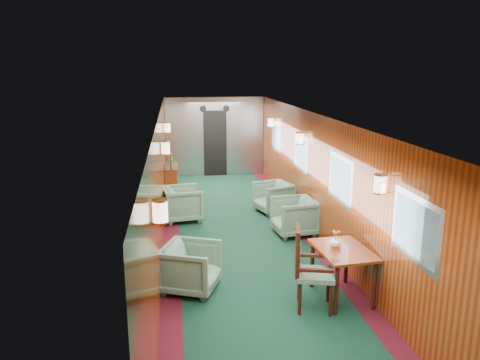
{
  "coord_description": "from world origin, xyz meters",
  "views": [
    {
      "loc": [
        -1.22,
        -8.26,
        3.28
      ],
      "look_at": [
        0.0,
        0.41,
        1.15
      ],
      "focal_mm": 35.0,
      "sensor_mm": 36.0,
      "label": 1
    }
  ],
  "objects": [
    {
      "name": "room",
      "position": [
        0.0,
        0.0,
        1.63
      ],
      "size": [
        12.0,
        12.1,
        2.4
      ],
      "color": "#0D3122",
      "rests_on": "ground"
    },
    {
      "name": "bulkhead",
      "position": [
        0.0,
        5.91,
        1.18
      ],
      "size": [
        2.98,
        0.17,
        2.39
      ],
      "color": "#ADB0B4",
      "rests_on": "ground"
    },
    {
      "name": "windows_right",
      "position": [
        1.49,
        0.25,
        1.45
      ],
      "size": [
        0.02,
        8.6,
        0.8
      ],
      "color": "silver",
      "rests_on": "ground"
    },
    {
      "name": "wall_sconces",
      "position": [
        0.0,
        0.57,
        1.79
      ],
      "size": [
        2.97,
        7.97,
        0.25
      ],
      "color": "#FFEDC6",
      "rests_on": "ground"
    },
    {
      "name": "dining_table",
      "position": [
        1.1,
        -2.31,
        0.63
      ],
      "size": [
        0.79,
        1.06,
        0.75
      ],
      "rotation": [
        0.0,
        0.0,
        0.09
      ],
      "color": "maroon",
      "rests_on": "ground"
    },
    {
      "name": "side_chair",
      "position": [
        0.52,
        -2.51,
        0.64
      ],
      "size": [
        0.63,
        0.65,
        1.17
      ],
      "rotation": [
        0.0,
        0.0,
        -0.24
      ],
      "color": "#224F3E",
      "rests_on": "ground"
    },
    {
      "name": "credenza",
      "position": [
        -1.34,
        3.18,
        0.45
      ],
      "size": [
        0.31,
        0.99,
        1.16
      ],
      "color": "maroon",
      "rests_on": "ground"
    },
    {
      "name": "flower_vase",
      "position": [
        1.02,
        -2.2,
        0.84
      ],
      "size": [
        0.19,
        0.19,
        0.17
      ],
      "primitive_type": "imported",
      "rotation": [
        0.0,
        0.0,
        0.16
      ],
      "color": "white",
      "rests_on": "dining_table"
    },
    {
      "name": "armchair_left_near",
      "position": [
        -1.05,
        -1.76,
        0.36
      ],
      "size": [
        1.02,
        1.01,
        0.72
      ],
      "primitive_type": "imported",
      "rotation": [
        0.0,
        0.0,
        1.19
      ],
      "color": "#224F3E",
      "rests_on": "ground"
    },
    {
      "name": "armchair_left_far",
      "position": [
        -1.09,
        1.6,
        0.37
      ],
      "size": [
        0.93,
        0.91,
        0.75
      ],
      "primitive_type": "imported",
      "rotation": [
        0.0,
        0.0,
        1.72
      ],
      "color": "#224F3E",
      "rests_on": "ground"
    },
    {
      "name": "armchair_right_near",
      "position": [
        1.09,
        0.39,
        0.37
      ],
      "size": [
        0.88,
        0.86,
        0.73
      ],
      "primitive_type": "imported",
      "rotation": [
        0.0,
        0.0,
        -1.47
      ],
      "color": "#224F3E",
      "rests_on": "ground"
    },
    {
      "name": "armchair_right_far",
      "position": [
        0.98,
        1.91,
        0.35
      ],
      "size": [
        0.95,
        0.93,
        0.69
      ],
      "primitive_type": "imported",
      "rotation": [
        0.0,
        0.0,
        -1.27
      ],
      "color": "#224F3E",
      "rests_on": "ground"
    }
  ]
}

